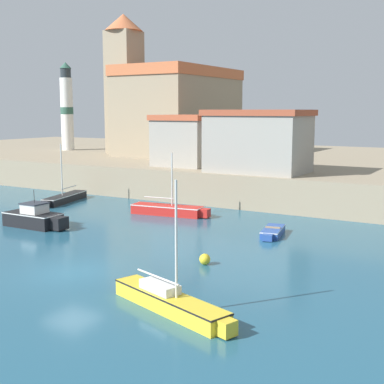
{
  "coord_description": "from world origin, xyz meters",
  "views": [
    {
      "loc": [
        18.12,
        -18.91,
        7.9
      ],
      "look_at": [
        -1.62,
        14.43,
        2.0
      ],
      "focal_mm": 50.0,
      "sensor_mm": 36.0,
      "label": 1
    }
  ],
  "objects_px": {
    "lighthouse": "(67,108)",
    "harbor_shed_mid_row": "(258,141)",
    "mooring_buoy": "(205,259)",
    "sailboat_black_3": "(64,198)",
    "sailboat_yellow_2": "(170,301)",
    "harbor_shed_near_wharf": "(190,140)",
    "dinghy_blue_1": "(273,232)",
    "motorboat_black_4": "(35,218)",
    "church": "(172,107)",
    "sailboat_red_0": "(169,210)"
  },
  "relations": [
    {
      "from": "lighthouse",
      "to": "harbor_shed_mid_row",
      "type": "height_order",
      "value": "lighthouse"
    },
    {
      "from": "mooring_buoy",
      "to": "lighthouse",
      "type": "height_order",
      "value": "lighthouse"
    },
    {
      "from": "lighthouse",
      "to": "sailboat_black_3",
      "type": "bearing_deg",
      "value": -47.4
    },
    {
      "from": "sailboat_yellow_2",
      "to": "harbor_shed_near_wharf",
      "type": "height_order",
      "value": "harbor_shed_near_wharf"
    },
    {
      "from": "lighthouse",
      "to": "harbor_shed_mid_row",
      "type": "xyz_separation_m",
      "value": [
        32.0,
        -10.93,
        -2.85
      ]
    },
    {
      "from": "dinghy_blue_1",
      "to": "mooring_buoy",
      "type": "xyz_separation_m",
      "value": [
        -0.54,
        -7.91,
        0.03
      ]
    },
    {
      "from": "sailboat_yellow_2",
      "to": "motorboat_black_4",
      "type": "relative_size",
      "value": 1.34
    },
    {
      "from": "sailboat_black_3",
      "to": "church",
      "type": "distance_m",
      "value": 22.04
    },
    {
      "from": "lighthouse",
      "to": "harbor_shed_mid_row",
      "type": "bearing_deg",
      "value": -18.85
    },
    {
      "from": "sailboat_yellow_2",
      "to": "harbor_shed_mid_row",
      "type": "relative_size",
      "value": 0.79
    },
    {
      "from": "sailboat_black_3",
      "to": "harbor_shed_near_wharf",
      "type": "distance_m",
      "value": 12.91
    },
    {
      "from": "sailboat_red_0",
      "to": "harbor_shed_near_wharf",
      "type": "bearing_deg",
      "value": 112.34
    },
    {
      "from": "sailboat_black_3",
      "to": "harbor_shed_near_wharf",
      "type": "height_order",
      "value": "harbor_shed_near_wharf"
    },
    {
      "from": "sailboat_yellow_2",
      "to": "mooring_buoy",
      "type": "distance_m",
      "value": 6.69
    },
    {
      "from": "mooring_buoy",
      "to": "lighthouse",
      "type": "relative_size",
      "value": 0.05
    },
    {
      "from": "motorboat_black_4",
      "to": "lighthouse",
      "type": "height_order",
      "value": "lighthouse"
    },
    {
      "from": "sailboat_yellow_2",
      "to": "mooring_buoy",
      "type": "height_order",
      "value": "sailboat_yellow_2"
    },
    {
      "from": "motorboat_black_4",
      "to": "church",
      "type": "bearing_deg",
      "value": 104.27
    },
    {
      "from": "dinghy_blue_1",
      "to": "motorboat_black_4",
      "type": "height_order",
      "value": "motorboat_black_4"
    },
    {
      "from": "church",
      "to": "harbor_shed_near_wharf",
      "type": "distance_m",
      "value": 14.24
    },
    {
      "from": "dinghy_blue_1",
      "to": "church",
      "type": "distance_m",
      "value": 33.15
    },
    {
      "from": "mooring_buoy",
      "to": "dinghy_blue_1",
      "type": "bearing_deg",
      "value": 86.12
    },
    {
      "from": "sailboat_red_0",
      "to": "lighthouse",
      "type": "xyz_separation_m",
      "value": [
        -28.11,
        18.79,
        7.83
      ]
    },
    {
      "from": "harbor_shed_near_wharf",
      "to": "harbor_shed_mid_row",
      "type": "bearing_deg",
      "value": -15.03
    },
    {
      "from": "sailboat_yellow_2",
      "to": "sailboat_black_3",
      "type": "bearing_deg",
      "value": 142.42
    },
    {
      "from": "sailboat_black_3",
      "to": "mooring_buoy",
      "type": "relative_size",
      "value": 11.07
    },
    {
      "from": "mooring_buoy",
      "to": "harbor_shed_near_wharf",
      "type": "relative_size",
      "value": 0.09
    },
    {
      "from": "sailboat_yellow_2",
      "to": "harbor_shed_near_wharf",
      "type": "bearing_deg",
      "value": 119.38
    },
    {
      "from": "dinghy_blue_1",
      "to": "sailboat_black_3",
      "type": "height_order",
      "value": "sailboat_black_3"
    },
    {
      "from": "sailboat_black_3",
      "to": "mooring_buoy",
      "type": "distance_m",
      "value": 22.56
    },
    {
      "from": "church",
      "to": "lighthouse",
      "type": "relative_size",
      "value": 1.45
    },
    {
      "from": "dinghy_blue_1",
      "to": "lighthouse",
      "type": "distance_m",
      "value": 43.83
    },
    {
      "from": "sailboat_yellow_2",
      "to": "sailboat_red_0",
      "type": "bearing_deg",
      "value": 123.2
    },
    {
      "from": "sailboat_red_0",
      "to": "motorboat_black_4",
      "type": "xyz_separation_m",
      "value": [
        -5.61,
        -8.24,
        0.22
      ]
    },
    {
      "from": "motorboat_black_4",
      "to": "harbor_shed_near_wharf",
      "type": "height_order",
      "value": "harbor_shed_near_wharf"
    },
    {
      "from": "dinghy_blue_1",
      "to": "sailboat_black_3",
      "type": "bearing_deg",
      "value": 172.79
    },
    {
      "from": "mooring_buoy",
      "to": "harbor_shed_near_wharf",
      "type": "distance_m",
      "value": 24.59
    },
    {
      "from": "sailboat_red_0",
      "to": "harbor_shed_near_wharf",
      "type": "height_order",
      "value": "harbor_shed_near_wharf"
    },
    {
      "from": "sailboat_yellow_2",
      "to": "harbor_shed_near_wharf",
      "type": "relative_size",
      "value": 1.03
    },
    {
      "from": "church",
      "to": "lighthouse",
      "type": "height_order",
      "value": "church"
    },
    {
      "from": "sailboat_black_3",
      "to": "harbor_shed_mid_row",
      "type": "height_order",
      "value": "harbor_shed_mid_row"
    },
    {
      "from": "sailboat_yellow_2",
      "to": "church",
      "type": "xyz_separation_m",
      "value": [
        -23.86,
        37.35,
        7.92
      ]
    },
    {
      "from": "sailboat_red_0",
      "to": "lighthouse",
      "type": "bearing_deg",
      "value": 146.25
    },
    {
      "from": "sailboat_black_3",
      "to": "motorboat_black_4",
      "type": "bearing_deg",
      "value": -57.28
    },
    {
      "from": "sailboat_black_3",
      "to": "church",
      "type": "bearing_deg",
      "value": 95.35
    },
    {
      "from": "sailboat_red_0",
      "to": "motorboat_black_4",
      "type": "distance_m",
      "value": 9.97
    },
    {
      "from": "sailboat_black_3",
      "to": "harbor_shed_mid_row",
      "type": "bearing_deg",
      "value": 27.04
    },
    {
      "from": "sailboat_black_3",
      "to": "harbor_shed_near_wharf",
      "type": "xyz_separation_m",
      "value": [
        6.94,
        9.77,
        4.79
      ]
    },
    {
      "from": "motorboat_black_4",
      "to": "harbor_shed_mid_row",
      "type": "bearing_deg",
      "value": 59.46
    },
    {
      "from": "dinghy_blue_1",
      "to": "church",
      "type": "bearing_deg",
      "value": 134.19
    }
  ]
}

